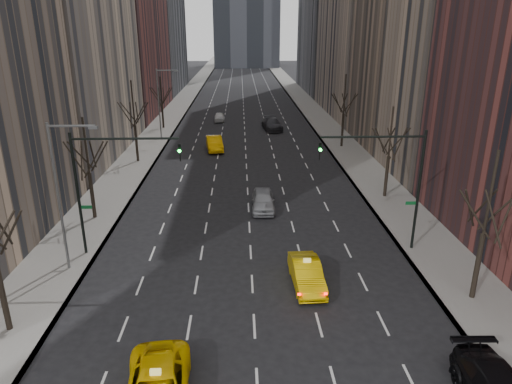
{
  "coord_description": "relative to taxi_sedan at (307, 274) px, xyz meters",
  "views": [
    {
      "loc": [
        -0.56,
        -15.14,
        14.02
      ],
      "look_at": [
        0.43,
        14.05,
        3.5
      ],
      "focal_mm": 32.0,
      "sensor_mm": 36.0,
      "label": 1
    }
  ],
  "objects": [
    {
      "name": "far_suv_grey",
      "position": [
        0.88,
        42.84,
        0.11
      ],
      "size": [
        3.11,
        6.16,
        1.72
      ],
      "primitive_type": "imported",
      "rotation": [
        0.0,
        0.0,
        0.12
      ],
      "color": "#2B2B30",
      "rests_on": "ground"
    },
    {
      "name": "traffic_mast_right",
      "position": [
        5.99,
        4.25,
        4.74
      ],
      "size": [
        6.69,
        0.39,
        8.0
      ],
      "color": "black",
      "rests_on": "ground"
    },
    {
      "name": "tree_rw_b",
      "position": [
        8.88,
        14.26,
        2.97
      ],
      "size": [
        3.36,
        3.5,
        7.82
      ],
      "color": "black",
      "rests_on": "ground"
    },
    {
      "name": "streetlight_near",
      "position": [
        -13.96,
        2.26,
        4.87
      ],
      "size": [
        2.83,
        0.22,
        9.0
      ],
      "color": "slate",
      "rests_on": "ground"
    },
    {
      "name": "far_car_white",
      "position": [
        -7.07,
        49.53,
        -0.08
      ],
      "size": [
        1.67,
        3.96,
        1.34
      ],
      "primitive_type": "imported",
      "rotation": [
        0.0,
        0.0,
        0.02
      ],
      "color": "silver",
      "rests_on": "ground"
    },
    {
      "name": "tree_rw_a",
      "position": [
        8.88,
        -1.74,
        3.13
      ],
      "size": [
        3.36,
        3.5,
        8.28
      ],
      "color": "black",
      "rests_on": "ground"
    },
    {
      "name": "tree_lw_c",
      "position": [
        -15.12,
        26.26,
        3.29
      ],
      "size": [
        3.36,
        3.5,
        8.74
      ],
      "color": "black",
      "rests_on": "ground"
    },
    {
      "name": "tree_lw_d",
      "position": [
        -15.12,
        44.26,
        2.81
      ],
      "size": [
        3.36,
        3.5,
        7.36
      ],
      "color": "black",
      "rests_on": "ground"
    },
    {
      "name": "taxi_sedan",
      "position": [
        0.0,
        0.0,
        0.0
      ],
      "size": [
        1.8,
        4.62,
        1.5
      ],
      "primitive_type": "imported",
      "rotation": [
        0.0,
        0.0,
        0.05
      ],
      "color": "#DFB204",
      "rests_on": "ground"
    },
    {
      "name": "far_taxi",
      "position": [
        -6.89,
        31.23,
        0.1
      ],
      "size": [
        2.49,
        5.35,
        1.7
      ],
      "primitive_type": "imported",
      "rotation": [
        0.0,
        0.0,
        0.14
      ],
      "color": "#FFAE05",
      "rests_on": "ground"
    },
    {
      "name": "streetlight_far",
      "position": [
        -13.96,
        37.26,
        4.87
      ],
      "size": [
        2.83,
        0.22,
        9.0
      ],
      "color": "slate",
      "rests_on": "ground"
    },
    {
      "name": "tree_lw_b",
      "position": [
        -15.12,
        10.26,
        2.97
      ],
      "size": [
        3.36,
        3.5,
        7.82
      ],
      "color": "black",
      "rests_on": "ground"
    },
    {
      "name": "silver_sedan_ahead",
      "position": [
        -1.93,
        11.83,
        0.03
      ],
      "size": [
        1.95,
        4.63,
        1.56
      ],
      "primitive_type": "imported",
      "rotation": [
        0.0,
        0.0,
        -0.02
      ],
      "color": "#96999E",
      "rests_on": "ground"
    },
    {
      "name": "tree_rw_c",
      "position": [
        8.88,
        32.26,
        3.29
      ],
      "size": [
        3.36,
        3.5,
        8.74
      ],
      "color": "black",
      "rests_on": "ground"
    },
    {
      "name": "sidewalk_right",
      "position": [
        9.13,
        62.26,
        -0.67
      ],
      "size": [
        4.5,
        320.0,
        0.15
      ],
      "primitive_type": "cube",
      "color": "slate",
      "rests_on": "ground"
    },
    {
      "name": "sidewalk_left",
      "position": [
        -15.37,
        62.26,
        -0.67
      ],
      "size": [
        4.5,
        320.0,
        0.15
      ],
      "primitive_type": "cube",
      "color": "slate",
      "rests_on": "ground"
    },
    {
      "name": "traffic_mast_left",
      "position": [
        -12.23,
        4.25,
        4.74
      ],
      "size": [
        6.69,
        0.39,
        8.0
      ],
      "color": "black",
      "rests_on": "ground"
    }
  ]
}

